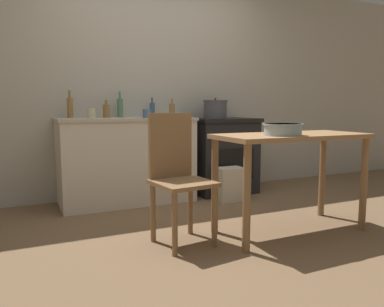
% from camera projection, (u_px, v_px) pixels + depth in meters
% --- Properties ---
extents(ground_plane, '(14.00, 14.00, 0.00)m').
position_uv_depth(ground_plane, '(219.00, 231.00, 3.05)').
color(ground_plane, brown).
extents(wall_back, '(8.00, 0.07, 2.55)m').
position_uv_depth(wall_back, '(153.00, 84.00, 4.32)').
color(wall_back, '#B2AD9E').
rests_on(wall_back, ground_plane).
extents(counter_cabinet, '(1.40, 0.61, 0.90)m').
position_uv_depth(counter_cabinet, '(127.00, 160.00, 3.95)').
color(counter_cabinet, beige).
rests_on(counter_cabinet, ground_plane).
extents(stove, '(0.76, 0.61, 0.88)m').
position_uv_depth(stove, '(222.00, 155.00, 4.44)').
color(stove, black).
rests_on(stove, ground_plane).
extents(work_table, '(1.23, 0.55, 0.80)m').
position_uv_depth(work_table, '(291.00, 150.00, 2.98)').
color(work_table, '#997047').
rests_on(work_table, ground_plane).
extents(chair, '(0.45, 0.45, 0.96)m').
position_uv_depth(chair, '(178.00, 174.00, 2.78)').
color(chair, olive).
rests_on(chair, ground_plane).
extents(flour_sack, '(0.28, 0.20, 0.36)m').
position_uv_depth(flour_sack, '(230.00, 184.00, 4.03)').
color(flour_sack, beige).
rests_on(flour_sack, ground_plane).
extents(stock_pot, '(0.28, 0.28, 0.23)m').
position_uv_depth(stock_pot, '(215.00, 109.00, 4.35)').
color(stock_pot, '#4C4C51').
rests_on(stock_pot, stove).
extents(mixing_bowl_large, '(0.30, 0.30, 0.09)m').
position_uv_depth(mixing_bowl_large, '(283.00, 129.00, 2.81)').
color(mixing_bowl_large, '#93A8B2').
rests_on(mixing_bowl_large, work_table).
extents(bottle_far_left, '(0.06, 0.06, 0.28)m').
position_uv_depth(bottle_far_left, '(120.00, 107.00, 4.04)').
color(bottle_far_left, '#517F5B').
rests_on(bottle_far_left, counter_cabinet).
extents(bottle_left, '(0.06, 0.06, 0.22)m').
position_uv_depth(bottle_left, '(152.00, 109.00, 4.20)').
color(bottle_left, '#3D5675').
rests_on(bottle_left, counter_cabinet).
extents(bottle_mid_left, '(0.06, 0.06, 0.20)m').
position_uv_depth(bottle_mid_left, '(172.00, 110.00, 4.14)').
color(bottle_mid_left, olive).
rests_on(bottle_mid_left, counter_cabinet).
extents(bottle_center_left, '(0.06, 0.06, 0.28)m').
position_uv_depth(bottle_center_left, '(70.00, 107.00, 3.78)').
color(bottle_center_left, olive).
rests_on(bottle_center_left, counter_cabinet).
extents(bottle_center, '(0.07, 0.07, 0.19)m').
position_uv_depth(bottle_center, '(106.00, 111.00, 3.89)').
color(bottle_center, olive).
rests_on(bottle_center, counter_cabinet).
extents(cup_center_right, '(0.08, 0.08, 0.09)m').
position_uv_depth(cup_center_right, '(147.00, 114.00, 3.84)').
color(cup_center_right, '#4C6B99').
rests_on(cup_center_right, counter_cabinet).
extents(cup_mid_right, '(0.08, 0.08, 0.10)m').
position_uv_depth(cup_mid_right, '(91.00, 113.00, 3.65)').
color(cup_mid_right, beige).
rests_on(cup_mid_right, counter_cabinet).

